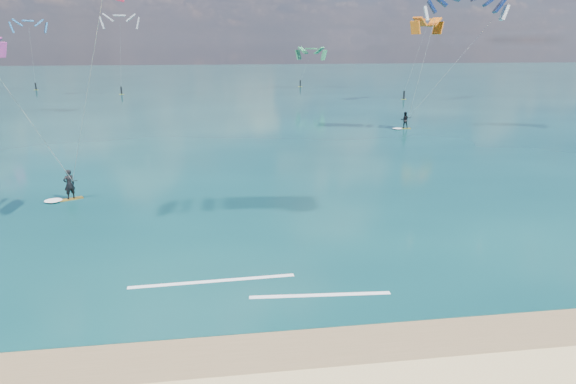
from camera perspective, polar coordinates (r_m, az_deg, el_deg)
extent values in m
plane|color=tan|center=(52.26, -8.15, 5.79)|extent=(320.00, 320.00, 0.00)
cube|color=brown|center=(17.28, -7.65, -17.34)|extent=(320.00, 2.40, 0.01)
cube|color=#0A3238|center=(115.77, -8.28, 11.62)|extent=(320.00, 200.00, 0.04)
cube|color=#BF8E16|center=(34.78, -22.96, -0.70)|extent=(1.45, 1.05, 0.06)
imported|color=black|center=(34.53, -23.14, 0.81)|extent=(0.81, 0.76, 1.87)
cylinder|color=black|center=(34.10, -22.81, 1.13)|extent=(0.52, 0.30, 0.04)
cube|color=gold|center=(59.56, 12.78, 6.93)|extent=(1.49, 0.71, 0.06)
imported|color=black|center=(59.42, 12.84, 7.81)|extent=(0.99, 0.84, 1.81)
cylinder|color=black|center=(59.19, 13.25, 8.06)|extent=(0.58, 0.15, 0.04)
cube|color=white|center=(21.69, -8.37, -9.78)|extent=(6.82, 0.49, 0.01)
cube|color=white|center=(20.44, 3.60, -11.36)|extent=(5.54, 0.64, 0.01)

